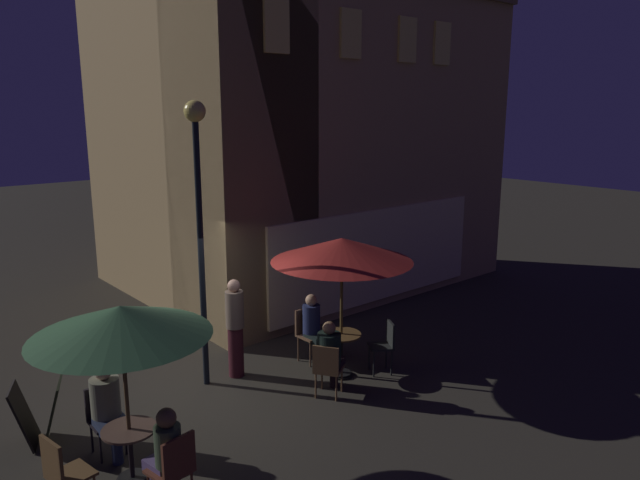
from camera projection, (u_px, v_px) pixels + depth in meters
name	position (u px, v px, depth m)	size (l,w,h in m)	color
ground_plane	(198.00, 391.00, 9.76)	(60.00, 60.00, 0.00)	#2F2C24
cafe_building	(287.00, 128.00, 13.84)	(8.81, 6.74, 8.11)	tan
street_lamp_near_corner	(198.00, 192.00, 9.31)	(0.33, 0.33, 4.63)	black
menu_sandwich_board	(38.00, 414.00, 8.13)	(0.80, 0.76, 0.86)	black
cafe_table_0	(130.00, 445.00, 7.30)	(0.66, 0.66, 0.71)	black
cafe_table_1	(341.00, 346.00, 10.19)	(0.68, 0.68, 0.76)	black
patio_umbrella_0	(121.00, 322.00, 6.96)	(2.12, 2.12, 2.28)	black
patio_umbrella_1	(342.00, 250.00, 9.83)	(2.36, 2.36, 2.43)	black
cafe_chair_0	(62.00, 470.00, 6.63)	(0.50, 0.50, 0.99)	brown
cafe_chair_1	(174.00, 466.00, 6.73)	(0.50, 0.50, 0.97)	brown
cafe_chair_2	(104.00, 413.00, 7.95)	(0.43, 0.43, 0.91)	black
cafe_chair_3	(308.00, 330.00, 10.83)	(0.43, 0.43, 0.96)	brown
cafe_chair_4	(327.00, 366.00, 9.41)	(0.58, 0.58, 0.90)	brown
cafe_chair_5	(385.00, 342.00, 10.32)	(0.53, 0.53, 0.92)	black
patron_seated_0	(165.00, 451.00, 6.79)	(0.36, 0.52, 1.25)	#51406C
patron_seated_1	(107.00, 404.00, 7.81)	(0.39, 0.56, 1.28)	#232B43
patron_seated_2	(313.00, 325.00, 10.69)	(0.32, 0.53, 1.27)	black
patron_seated_3	(330.00, 352.00, 9.50)	(0.56, 0.52, 1.25)	black
patron_standing_4	(235.00, 327.00, 10.12)	(0.31, 0.31, 1.72)	#43181F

